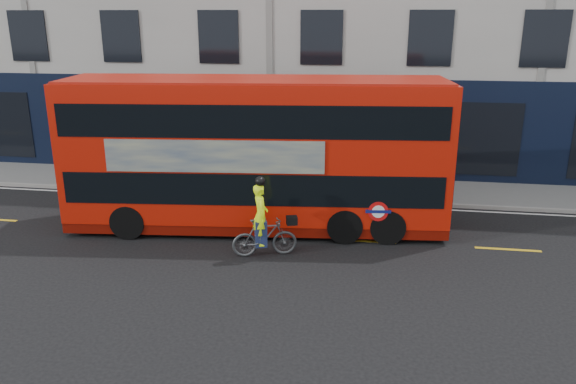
# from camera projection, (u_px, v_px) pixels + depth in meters

# --- Properties ---
(ground) EXTENTS (120.00, 120.00, 0.00)m
(ground) POSITION_uv_depth(u_px,v_px,m) (219.00, 253.00, 15.55)
(ground) COLOR black
(ground) RESTS_ON ground
(pavement) EXTENTS (60.00, 3.00, 0.12)m
(pavement) POSITION_uv_depth(u_px,v_px,m) (264.00, 185.00, 21.66)
(pavement) COLOR slate
(pavement) RESTS_ON ground
(kerb) EXTENTS (60.00, 0.12, 0.13)m
(kerb) POSITION_uv_depth(u_px,v_px,m) (256.00, 196.00, 20.24)
(kerb) COLOR gray
(kerb) RESTS_ON ground
(road_edge_line) EXTENTS (58.00, 0.10, 0.01)m
(road_edge_line) POSITION_uv_depth(u_px,v_px,m) (254.00, 200.00, 19.98)
(road_edge_line) COLOR silver
(road_edge_line) RESTS_ON ground
(lane_dashes) EXTENTS (58.00, 0.12, 0.01)m
(lane_dashes) POSITION_uv_depth(u_px,v_px,m) (232.00, 233.00, 16.96)
(lane_dashes) COLOR gold
(lane_dashes) RESTS_ON ground
(bus) EXTENTS (11.52, 3.67, 4.57)m
(bus) POSITION_uv_depth(u_px,v_px,m) (257.00, 154.00, 16.83)
(bus) COLOR red
(bus) RESTS_ON ground
(cyclist) EXTENTS (1.85, 1.02, 2.26)m
(cyclist) POSITION_uv_depth(u_px,v_px,m) (263.00, 230.00, 15.18)
(cyclist) COLOR #484B4D
(cyclist) RESTS_ON ground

